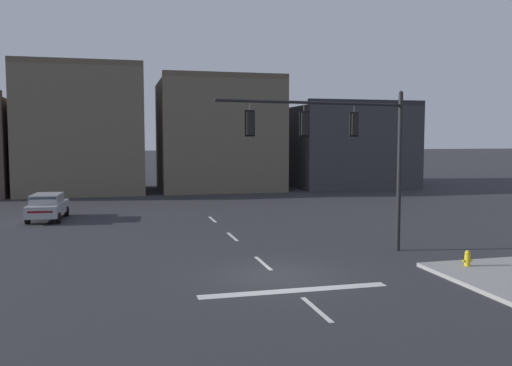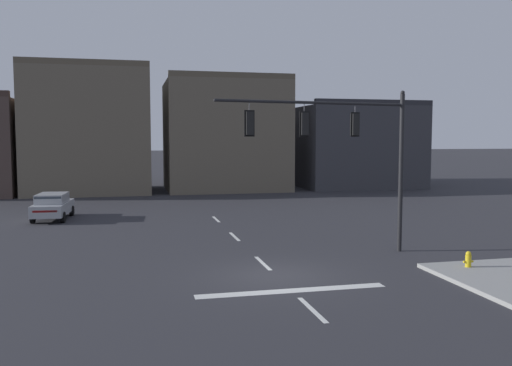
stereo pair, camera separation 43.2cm
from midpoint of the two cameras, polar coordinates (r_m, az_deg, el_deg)
ground_plane at (r=19.93m, az=1.63°, el=-9.72°), size 400.00×400.00×0.00m
stop_bar_paint at (r=18.08m, az=3.40°, el=-11.23°), size 6.40×0.50×0.01m
lane_centreline at (r=21.80m, az=0.18°, el=-8.44°), size 0.16×26.40×0.01m
signal_mast_near_side at (r=22.92m, az=8.84°, el=4.47°), size 8.50×1.32×7.02m
car_lot_nearside at (r=35.29m, az=-21.43°, el=-2.28°), size 2.17×4.56×1.61m
fire_hydrant at (r=22.09m, az=20.84°, el=-7.71°), size 0.40×0.30×0.75m
building_row at (r=53.04m, az=-6.87°, el=4.49°), size 44.86×13.69×11.49m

